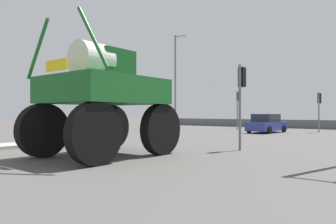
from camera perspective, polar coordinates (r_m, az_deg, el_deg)
The scene contains 11 objects.
ground_plane at distance 21.28m, azimuth 9.97°, elevation -4.47°, with size 120.00×120.00×0.00m, color #4C4947.
median_island at distance 16.63m, azimuth -23.69°, elevation -5.38°, with size 1.70×9.11×0.15m, color #9E9B93.
oversize_sprayer at distance 11.71m, azimuth -11.73°, elevation 2.74°, with size 4.46×5.07×4.88m.
sedan_ahead at distance 26.58m, azimuth 17.56°, elevation -2.08°, with size 2.17×4.24×1.52m.
traffic_signal_near_left at distance 20.07m, azimuth -13.41°, elevation 2.08°, with size 0.24×0.54×3.28m.
traffic_signal_near_right at distance 13.76m, azimuth 13.29°, elevation 4.31°, with size 0.24×0.54×3.65m.
traffic_signal_far_left at distance 31.05m, azimuth 12.68°, elevation 1.89°, with size 0.24×0.55×3.74m.
traffic_signal_far_right at distance 28.67m, azimuth 25.93°, elevation 1.50°, with size 0.24×0.55×3.34m.
streetlight_far_left at distance 31.61m, azimuth 1.47°, elevation 6.25°, with size 1.55×0.24×9.46m.
bare_tree_left at distance 26.68m, azimuth -12.57°, elevation 6.60°, with size 3.39×3.39×6.22m.
roadside_barrier at distance 35.30m, azimuth 21.69°, elevation -2.05°, with size 31.00×0.24×0.90m, color #59595B.
Camera 1 is at (10.05, -0.69, 1.57)m, focal length 33.33 mm.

